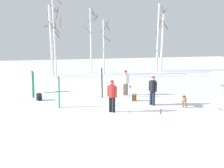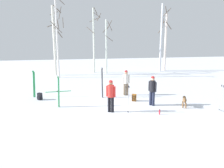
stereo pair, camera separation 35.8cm
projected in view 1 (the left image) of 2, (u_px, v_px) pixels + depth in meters
name	position (u px, v px, depth m)	size (l,w,h in m)	color
ground_plane	(128.00, 112.00, 11.30)	(60.00, 60.00, 0.00)	white
person_0	(112.00, 94.00, 11.10)	(0.46, 0.34, 1.72)	black
person_1	(126.00, 81.00, 14.47)	(0.52, 0.34, 1.72)	#72604C
person_2	(153.00, 89.00, 12.29)	(0.35, 0.44, 1.72)	#1E2338
dog	(184.00, 100.00, 12.18)	(0.47, 0.82, 0.57)	brown
ski_pair_planted_0	(33.00, 85.00, 13.84)	(0.20, 0.02, 1.76)	green
ski_pair_planted_1	(102.00, 83.00, 13.86)	(0.08, 0.17, 1.97)	black
ski_pair_planted_2	(59.00, 92.00, 11.91)	(0.13, 0.21, 1.75)	green
ski_pair_lying_0	(57.00, 92.00, 15.51)	(1.80, 0.24, 0.05)	green
ski_poles_0	(221.00, 96.00, 11.45)	(0.07, 0.24, 1.42)	#B2B2BC
ski_poles_1	(130.00, 99.00, 11.00)	(0.07, 0.24, 1.45)	#B2B2BC
backpack_0	(134.00, 97.00, 13.28)	(0.32, 0.34, 0.44)	#99591E
backpack_1	(39.00, 97.00, 13.39)	(0.33, 0.34, 0.44)	black
water_bottle_0	(112.00, 94.00, 14.40)	(0.08, 0.08, 0.26)	silver
water_bottle_1	(161.00, 112.00, 10.98)	(0.07, 0.07, 0.27)	red
birch_tree_0	(52.00, 39.00, 21.71)	(1.53, 1.55, 6.99)	silver
birch_tree_1	(55.00, 36.00, 20.31)	(1.37, 1.49, 7.74)	silver
birch_tree_2	(91.00, 39.00, 23.56)	(1.64, 1.65, 7.00)	silver
birch_tree_3	(104.00, 46.00, 22.82)	(1.03, 1.30, 5.72)	silver
birch_tree_4	(158.00, 37.00, 24.68)	(1.13, 1.45, 7.58)	silver
birch_tree_5	(162.00, 41.00, 25.44)	(1.34, 1.34, 6.76)	silver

